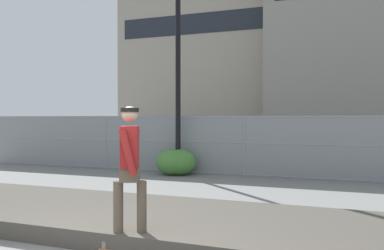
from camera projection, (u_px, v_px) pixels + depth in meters
gravel_berm at (158, 221)px, 6.31m from camera, size 13.72×2.61×0.27m
skateboard at (130, 248)px, 5.21m from camera, size 0.81×0.51×0.07m
skater at (130, 166)px, 5.19m from camera, size 0.70×0.62×1.86m
chain_fence at (245, 146)px, 12.00m from camera, size 19.74×0.06×1.85m
street_lamp at (178, 45)px, 12.34m from camera, size 0.44×0.44×6.46m
parked_car_near at (138, 140)px, 17.04m from camera, size 4.46×2.06×1.66m
parked_car_mid at (270, 143)px, 14.76m from camera, size 4.49×2.12×1.66m
library_building at (230, 52)px, 53.28m from camera, size 27.39×12.42×21.56m
shrub_left at (172, 162)px, 12.32m from camera, size 1.03×0.84×0.80m
shrub_center at (180, 162)px, 12.31m from camera, size 1.04×0.85×0.80m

